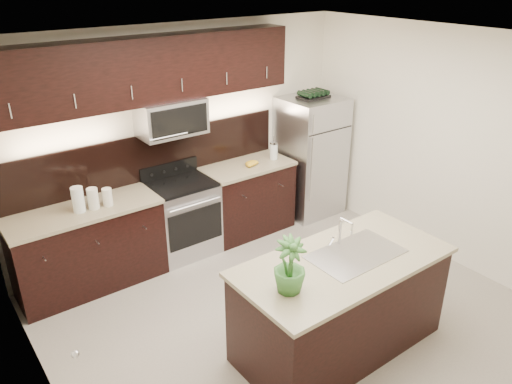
% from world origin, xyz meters
% --- Properties ---
extents(ground, '(4.50, 4.50, 0.00)m').
position_xyz_m(ground, '(0.00, 0.00, 0.00)').
color(ground, gray).
rests_on(ground, ground).
extents(room_walls, '(4.52, 4.02, 2.71)m').
position_xyz_m(room_walls, '(-0.11, -0.04, 1.70)').
color(room_walls, beige).
rests_on(room_walls, ground).
extents(counter_run, '(3.51, 0.65, 0.94)m').
position_xyz_m(counter_run, '(-0.46, 1.69, 0.47)').
color(counter_run, black).
rests_on(counter_run, ground).
extents(upper_fixtures, '(3.49, 0.40, 1.66)m').
position_xyz_m(upper_fixtures, '(-0.43, 1.84, 2.14)').
color(upper_fixtures, black).
rests_on(upper_fixtures, counter_run).
extents(island, '(1.96, 0.96, 0.94)m').
position_xyz_m(island, '(0.07, -0.65, 0.47)').
color(island, black).
rests_on(island, ground).
extents(sink_faucet, '(0.84, 0.50, 0.28)m').
position_xyz_m(sink_faucet, '(0.22, -0.64, 0.96)').
color(sink_faucet, silver).
rests_on(sink_faucet, island).
extents(refrigerator, '(0.80, 0.72, 1.66)m').
position_xyz_m(refrigerator, '(1.76, 1.63, 0.83)').
color(refrigerator, '#B2B2B7').
rests_on(refrigerator, ground).
extents(wine_rack, '(0.41, 0.25, 0.10)m').
position_xyz_m(wine_rack, '(1.76, 1.63, 1.71)').
color(wine_rack, black).
rests_on(wine_rack, refrigerator).
extents(plant, '(0.29, 0.29, 0.46)m').
position_xyz_m(plant, '(-0.60, -0.71, 1.17)').
color(plant, '#306528').
rests_on(plant, island).
extents(canisters, '(0.41, 0.15, 0.27)m').
position_xyz_m(canisters, '(-1.34, 1.63, 1.06)').
color(canisters, silver).
rests_on(canisters, counter_run).
extents(french_press, '(0.11, 0.11, 0.31)m').
position_xyz_m(french_press, '(1.11, 1.64, 1.05)').
color(french_press, silver).
rests_on(french_press, counter_run).
extents(bananas, '(0.23, 0.20, 0.06)m').
position_xyz_m(bananas, '(0.68, 1.61, 0.97)').
color(bananas, gold).
rests_on(bananas, counter_run).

